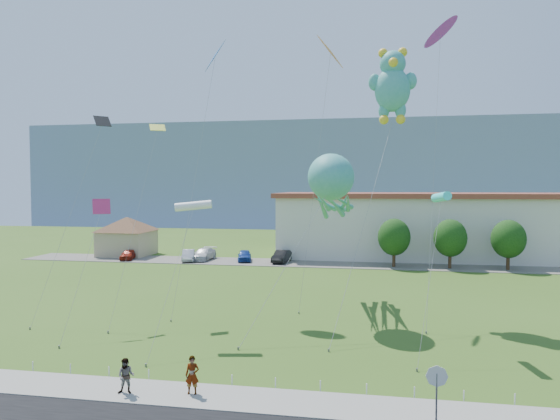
# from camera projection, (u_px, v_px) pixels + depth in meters

# --- Properties ---
(ground) EXTENTS (160.00, 160.00, 0.00)m
(ground) POSITION_uv_depth(u_px,v_px,m) (219.00, 374.00, 23.97)
(ground) COLOR #375919
(ground) RESTS_ON ground
(sidewalk) EXTENTS (80.00, 2.50, 0.10)m
(sidewalk) POSITION_uv_depth(u_px,v_px,m) (200.00, 396.00, 21.26)
(sidewalk) COLOR gray
(sidewalk) RESTS_ON ground
(parking_strip) EXTENTS (70.00, 6.00, 0.06)m
(parking_strip) POSITION_uv_depth(u_px,v_px,m) (306.00, 263.00, 58.42)
(parking_strip) COLOR #59544C
(parking_strip) RESTS_ON ground
(hill_ridge) EXTENTS (160.00, 50.00, 25.00)m
(hill_ridge) POSITION_uv_depth(u_px,v_px,m) (342.00, 175.00, 141.50)
(hill_ridge) COLOR slate
(hill_ridge) RESTS_ON ground
(pavilion) EXTENTS (9.20, 9.20, 5.00)m
(pavilion) POSITION_uv_depth(u_px,v_px,m) (127.00, 232.00, 65.33)
(pavilion) COLOR tan
(pavilion) RESTS_ON ground
(warehouse) EXTENTS (61.00, 15.00, 8.20)m
(warehouse) POSITION_uv_depth(u_px,v_px,m) (520.00, 226.00, 62.64)
(warehouse) COLOR beige
(warehouse) RESTS_ON ground
(stop_sign) EXTENTS (0.80, 0.07, 2.50)m
(stop_sign) POSITION_uv_depth(u_px,v_px,m) (437.00, 382.00, 18.12)
(stop_sign) COLOR slate
(stop_sign) RESTS_ON ground
(rope_fence) EXTENTS (26.05, 0.05, 0.50)m
(rope_fence) POSITION_uv_depth(u_px,v_px,m) (211.00, 379.00, 22.68)
(rope_fence) COLOR white
(rope_fence) RESTS_ON ground
(tree_near) EXTENTS (3.60, 3.60, 5.47)m
(tree_near) POSITION_uv_depth(u_px,v_px,m) (394.00, 237.00, 55.57)
(tree_near) COLOR #3F2B19
(tree_near) RESTS_ON ground
(tree_mid) EXTENTS (3.60, 3.60, 5.47)m
(tree_mid) POSITION_uv_depth(u_px,v_px,m) (450.00, 238.00, 54.54)
(tree_mid) COLOR #3F2B19
(tree_mid) RESTS_ON ground
(tree_far) EXTENTS (3.60, 3.60, 5.47)m
(tree_far) POSITION_uv_depth(u_px,v_px,m) (508.00, 239.00, 53.52)
(tree_far) COLOR #3F2B19
(tree_far) RESTS_ON ground
(pedestrian_left) EXTENTS (0.64, 0.46, 1.63)m
(pedestrian_left) POSITION_uv_depth(u_px,v_px,m) (192.00, 375.00, 21.36)
(pedestrian_left) COLOR gray
(pedestrian_left) RESTS_ON sidewalk
(pedestrian_right) EXTENTS (0.81, 0.68, 1.52)m
(pedestrian_right) POSITION_uv_depth(u_px,v_px,m) (126.00, 376.00, 21.40)
(pedestrian_right) COLOR gray
(pedestrian_right) RESTS_ON sidewalk
(parked_car_red) EXTENTS (2.10, 3.80, 1.22)m
(parked_car_red) POSITION_uv_depth(u_px,v_px,m) (128.00, 254.00, 61.34)
(parked_car_red) COLOR #9D2213
(parked_car_red) RESTS_ON parking_strip
(parked_car_silver) EXTENTS (2.52, 4.27, 1.33)m
(parked_car_silver) POSITION_uv_depth(u_px,v_px,m) (188.00, 255.00, 60.20)
(parked_car_silver) COLOR silver
(parked_car_silver) RESTS_ON parking_strip
(parked_car_white) EXTENTS (2.26, 4.98, 1.41)m
(parked_car_white) POSITION_uv_depth(u_px,v_px,m) (204.00, 254.00, 60.96)
(parked_car_white) COLOR silver
(parked_car_white) RESTS_ON parking_strip
(parked_car_blue) EXTENTS (2.38, 4.14, 1.33)m
(parked_car_blue) POSITION_uv_depth(u_px,v_px,m) (244.00, 255.00, 60.05)
(parked_car_blue) COLOR navy
(parked_car_blue) RESTS_ON parking_strip
(parked_car_black) EXTENTS (1.92, 4.42, 1.41)m
(parked_car_black) POSITION_uv_depth(u_px,v_px,m) (282.00, 256.00, 58.96)
(parked_car_black) COLOR black
(parked_car_black) RESTS_ON parking_strip
(octopus_kite) EXTENTS (6.16, 14.74, 11.23)m
(octopus_kite) POSITION_uv_depth(u_px,v_px,m) (332.00, 188.00, 34.95)
(octopus_kite) COLOR teal
(octopus_kite) RESTS_ON ground
(teddy_bear_kite) EXTENTS (5.59, 12.32, 19.19)m
(teddy_bear_kite) POSITION_uv_depth(u_px,v_px,m) (392.00, 84.00, 36.71)
(teddy_bear_kite) COLOR teal
(teddy_bear_kite) RESTS_ON ground
(small_kite_yellow) EXTENTS (1.29, 7.48, 13.77)m
(small_kite_yellow) POSITION_uv_depth(u_px,v_px,m) (152.00, 150.00, 35.78)
(small_kite_yellow) COLOR #AFC02D
(small_kite_yellow) RESTS_ON ground
(small_kite_cyan) EXTENTS (1.99, 5.93, 8.85)m
(small_kite_cyan) POSITION_uv_depth(u_px,v_px,m) (441.00, 198.00, 28.20)
(small_kite_cyan) COLOR #36F3F1
(small_kite_cyan) RESTS_ON ground
(small_kite_white) EXTENTS (0.78, 6.96, 8.28)m
(small_kite_white) POSITION_uv_depth(u_px,v_px,m) (193.00, 207.00, 30.09)
(small_kite_white) COLOR white
(small_kite_white) RESTS_ON ground
(small_kite_pink) EXTENTS (1.29, 5.86, 8.14)m
(small_kite_pink) POSITION_uv_depth(u_px,v_px,m) (98.00, 218.00, 32.04)
(small_kite_pink) COLOR #D32E66
(small_kite_pink) RESTS_ON ground
(small_kite_blue) EXTENTS (1.96, 7.67, 19.94)m
(small_kite_blue) POSITION_uv_depth(u_px,v_px,m) (214.00, 61.00, 38.82)
(small_kite_blue) COLOR blue
(small_kite_blue) RESTS_ON ground
(small_kite_purple) EXTENTS (2.72, 9.45, 21.43)m
(small_kite_purple) POSITION_uv_depth(u_px,v_px,m) (440.00, 39.00, 37.58)
(small_kite_purple) COLOR purple
(small_kite_purple) RESTS_ON ground
(small_kite_black) EXTENTS (2.62, 6.48, 14.18)m
(small_kite_black) POSITION_uv_depth(u_px,v_px,m) (94.00, 144.00, 35.53)
(small_kite_black) COLOR black
(small_kite_black) RESTS_ON ground
(small_kite_orange) EXTENTS (2.84, 4.46, 19.92)m
(small_kite_orange) POSITION_uv_depth(u_px,v_px,m) (330.00, 58.00, 37.67)
(small_kite_orange) COLOR orange
(small_kite_orange) RESTS_ON ground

